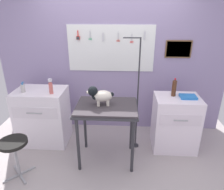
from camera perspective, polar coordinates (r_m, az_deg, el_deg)
The scene contains 12 objects.
ground at distance 3.12m, azimuth -1.42°, elevation -20.63°, with size 4.40×4.00×0.04m, color #ACA1A1.
rear_wall_panel at distance 3.68m, azimuth 0.11°, elevation 7.52°, with size 4.00×0.11×2.30m.
grooming_table at distance 2.88m, azimuth -1.55°, elevation -4.77°, with size 0.86×0.64×0.90m.
grooming_arm at distance 3.17m, azimuth 6.93°, elevation -1.51°, with size 0.29×0.11×1.77m.
dog at distance 2.80m, azimuth -3.42°, elevation -0.03°, with size 0.38×0.21×0.27m.
counter_left at distance 3.65m, azimuth -18.54°, elevation -5.59°, with size 0.80×0.58×0.94m.
cabinet_right at distance 3.47m, azimuth 17.05°, elevation -7.38°, with size 0.68×0.54×0.89m.
stool at distance 3.03m, azimuth -25.57°, elevation -12.93°, with size 0.37×0.37×0.56m.
pump_bottle_white at distance 3.45m, azimuth -23.45°, elevation 1.78°, with size 0.07×0.06×0.17m.
spray_bottle_tall at distance 3.23m, azimuth -16.60°, elevation 2.07°, with size 0.06×0.06×0.24m.
soda_bottle at distance 3.27m, azimuth 16.84°, elevation 1.94°, with size 0.07×0.07×0.28m.
supply_tray at distance 3.30m, azimuth 20.33°, elevation -0.45°, with size 0.24×0.18×0.04m.
Camera 1 is at (0.20, -2.27, 2.11)m, focal length 32.99 mm.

